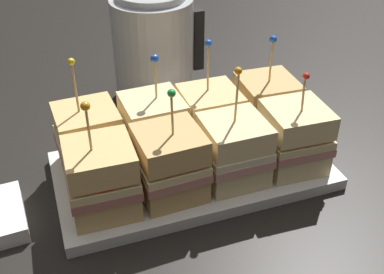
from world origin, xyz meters
TOP-DOWN VIEW (x-y plane):
  - ground_plane at (0.00, 0.00)m, footprint 6.00×6.00m
  - serving_platter at (0.00, 0.00)m, footprint 0.41×0.22m
  - sandwich_front_far_left at (-0.14, -0.05)m, footprint 0.09×0.09m
  - sandwich_front_center_left at (-0.05, -0.05)m, footprint 0.10×0.10m
  - sandwich_front_center_right at (0.05, -0.05)m, footprint 0.09×0.09m
  - sandwich_front_far_right at (0.14, -0.05)m, footprint 0.09×0.09m
  - sandwich_back_far_left at (-0.14, 0.05)m, footprint 0.10×0.10m
  - sandwich_back_center_left at (-0.05, 0.05)m, footprint 0.09×0.09m
  - sandwich_back_center_right at (0.05, 0.05)m, footprint 0.09×0.09m
  - sandwich_back_far_right at (0.14, 0.05)m, footprint 0.09×0.09m
  - kettle_steel at (0.02, 0.26)m, footprint 0.17×0.15m

SIDE VIEW (x-z plane):
  - ground_plane at x=0.00m, z-range 0.00..0.00m
  - serving_platter at x=0.00m, z-range 0.00..0.02m
  - sandwich_front_center_right at x=0.05m, z-range -0.02..0.16m
  - sandwich_back_center_right at x=0.05m, z-range -0.02..0.15m
  - sandwich_front_far_right at x=0.14m, z-range -0.01..0.15m
  - sandwich_back_far_left at x=-0.14m, z-range -0.02..0.16m
  - sandwich_front_center_left at x=-0.05m, z-range -0.01..0.15m
  - sandwich_back_center_left at x=-0.05m, z-range -0.02..0.15m
  - sandwich_front_far_left at x=-0.14m, z-range -0.02..0.15m
  - sandwich_back_far_right at x=0.14m, z-range -0.02..0.15m
  - kettle_steel at x=0.02m, z-range -0.01..0.21m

